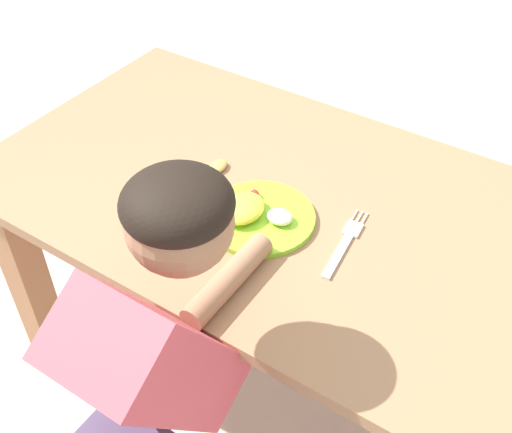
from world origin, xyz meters
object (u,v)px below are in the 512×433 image
at_px(plate, 256,215).
at_px(spoon, 205,177).
at_px(person, 155,425).
at_px(fork, 345,244).

distance_m(plate, spoon, 0.17).
bearing_deg(spoon, plate, -105.47).
relative_size(plate, person, 0.22).
height_order(fork, person, person).
xyz_separation_m(spoon, person, (0.22, -0.46, -0.15)).
bearing_deg(plate, person, -81.89).
relative_size(fork, spoon, 1.09).
relative_size(fork, person, 0.20).
height_order(spoon, person, person).
distance_m(fork, spoon, 0.35).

